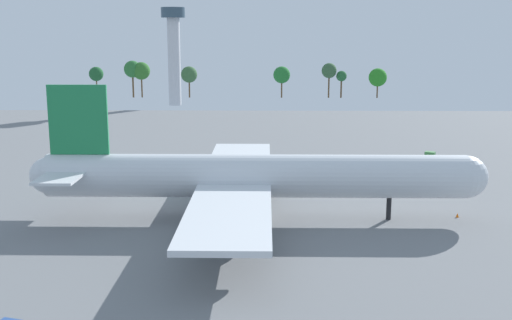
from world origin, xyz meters
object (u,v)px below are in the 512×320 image
object	(u,v)px
safety_cone_nose	(457,215)
control_tower	(174,48)
pushback_tractor	(233,173)
fuel_truck	(428,158)
cargo_airplane	(254,177)

from	to	relation	value
safety_cone_nose	control_tower	size ratio (longest dim) A/B	0.02
pushback_tractor	safety_cone_nose	world-z (taller)	pushback_tractor
fuel_truck	control_tower	bearing A→B (deg)	122.22
pushback_tractor	control_tower	world-z (taller)	control_tower
pushback_tractor	safety_cone_nose	distance (m)	41.53
pushback_tractor	control_tower	distance (m)	126.29
fuel_truck	safety_cone_nose	bearing A→B (deg)	-98.21
pushback_tractor	fuel_truck	size ratio (longest dim) A/B	0.90
safety_cone_nose	cargo_airplane	bearing A→B (deg)	-177.47
cargo_airplane	fuel_truck	xyz separation A→B (m)	(35.06, 39.39, -5.10)
cargo_airplane	safety_cone_nose	size ratio (longest dim) A/B	101.90
cargo_airplane	fuel_truck	world-z (taller)	cargo_airplane
pushback_tractor	fuel_truck	bearing A→B (deg)	19.65
pushback_tractor	control_tower	bearing A→B (deg)	103.12
cargo_airplane	control_tower	distance (m)	151.07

